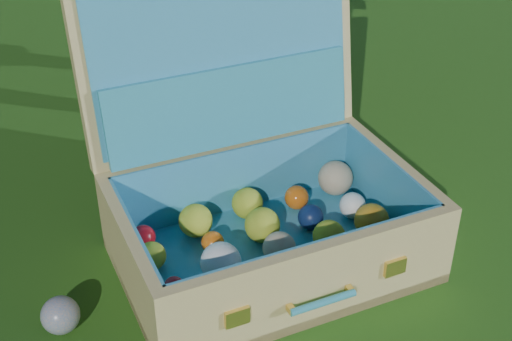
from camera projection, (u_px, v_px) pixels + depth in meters
name	position (u px, v px, depth m)	size (l,w,h in m)	color
ground	(294.00, 290.00, 1.48)	(60.00, 60.00, 0.00)	#215114
stray_ball	(60.00, 315.00, 1.36)	(0.07, 0.07, 0.07)	#4475B1
suitcase	(255.00, 178.00, 1.52)	(0.65, 0.57, 0.60)	tan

